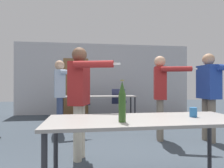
% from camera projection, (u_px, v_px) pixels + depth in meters
% --- Properties ---
extents(back_wall, '(6.51, 0.12, 2.61)m').
position_uv_depth(back_wall, '(105.00, 79.00, 7.50)').
color(back_wall, '#BCBCC1').
rests_on(back_wall, ground_plane).
extents(conference_table_near, '(2.00, 0.78, 0.74)m').
position_uv_depth(conference_table_near, '(145.00, 125.00, 2.05)').
color(conference_table_near, gray).
rests_on(conference_table_near, ground_plane).
extents(conference_table_far, '(2.31, 0.66, 0.74)m').
position_uv_depth(conference_table_far, '(98.00, 98.00, 6.14)').
color(conference_table_far, gray).
rests_on(conference_table_far, ground_plane).
extents(person_near_casual, '(0.70, 0.71, 1.63)m').
position_uv_depth(person_near_casual, '(80.00, 91.00, 2.91)').
color(person_near_casual, beige).
rests_on(person_near_casual, ground_plane).
extents(person_left_plaid, '(0.77, 0.66, 1.69)m').
position_uv_depth(person_left_plaid, '(209.00, 89.00, 3.83)').
color(person_left_plaid, slate).
rests_on(person_left_plaid, ground_plane).
extents(person_right_polo, '(0.71, 0.72, 1.65)m').
position_uv_depth(person_right_polo, '(161.00, 89.00, 3.93)').
color(person_right_polo, slate).
rests_on(person_right_polo, ground_plane).
extents(person_center_tall, '(0.82, 0.59, 1.65)m').
position_uv_depth(person_center_tall, '(60.00, 89.00, 4.58)').
color(person_center_tall, '#3D4C75').
rests_on(person_center_tall, ground_plane).
extents(office_chair_far_left, '(0.61, 0.56, 0.91)m').
position_uv_depth(office_chair_far_left, '(80.00, 104.00, 6.69)').
color(office_chair_far_left, black).
rests_on(office_chair_far_left, ground_plane).
extents(office_chair_mid_tucked, '(0.58, 0.63, 0.94)m').
position_uv_depth(office_chair_mid_tucked, '(119.00, 103.00, 6.79)').
color(office_chair_mid_tucked, black).
rests_on(office_chair_mid_tucked, ground_plane).
extents(beer_bottle, '(0.07, 0.07, 0.39)m').
position_uv_depth(beer_bottle, '(122.00, 102.00, 1.85)').
color(beer_bottle, '#2D511E').
rests_on(beer_bottle, conference_table_near).
extents(drink_cup, '(0.08, 0.08, 0.10)m').
position_uv_depth(drink_cup, '(193.00, 112.00, 2.14)').
color(drink_cup, '#2866A3').
rests_on(drink_cup, conference_table_near).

